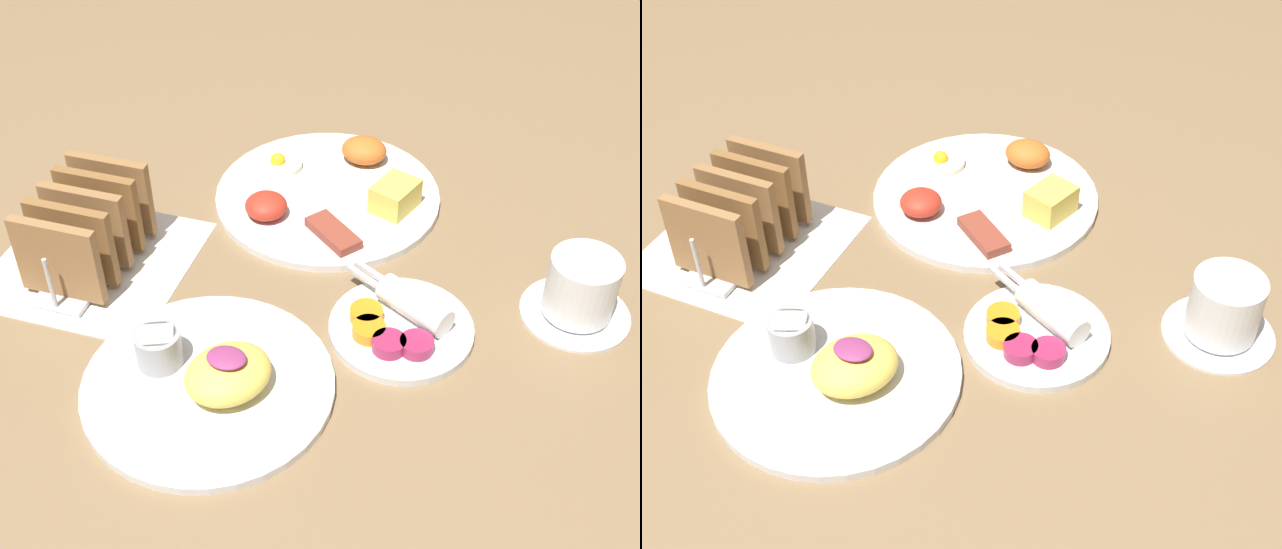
% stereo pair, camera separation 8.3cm
% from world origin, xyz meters
% --- Properties ---
extents(ground_plane, '(3.00, 3.00, 0.00)m').
position_xyz_m(ground_plane, '(0.00, 0.00, 0.00)').
color(ground_plane, brown).
extents(napkin_flat, '(0.22, 0.22, 0.00)m').
position_xyz_m(napkin_flat, '(-0.21, 0.01, 0.00)').
color(napkin_flat, white).
rests_on(napkin_flat, ground_plane).
extents(plate_breakfast, '(0.29, 0.29, 0.05)m').
position_xyz_m(plate_breakfast, '(0.02, 0.21, 0.01)').
color(plate_breakfast, white).
rests_on(plate_breakfast, ground_plane).
extents(plate_condiments, '(0.16, 0.16, 0.04)m').
position_xyz_m(plate_condiments, '(0.16, 0.00, 0.01)').
color(plate_condiments, white).
rests_on(plate_condiments, ground_plane).
extents(plate_foreground, '(0.26, 0.26, 0.06)m').
position_xyz_m(plate_foreground, '(-0.01, -0.13, 0.01)').
color(plate_foreground, white).
rests_on(plate_foreground, ground_plane).
extents(toast_rack, '(0.10, 0.18, 0.10)m').
position_xyz_m(toast_rack, '(-0.21, 0.01, 0.05)').
color(toast_rack, '#B7B7BC').
rests_on(toast_rack, ground_plane).
extents(coffee_cup, '(0.12, 0.12, 0.08)m').
position_xyz_m(coffee_cup, '(0.34, 0.08, 0.04)').
color(coffee_cup, white).
rests_on(coffee_cup, ground_plane).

